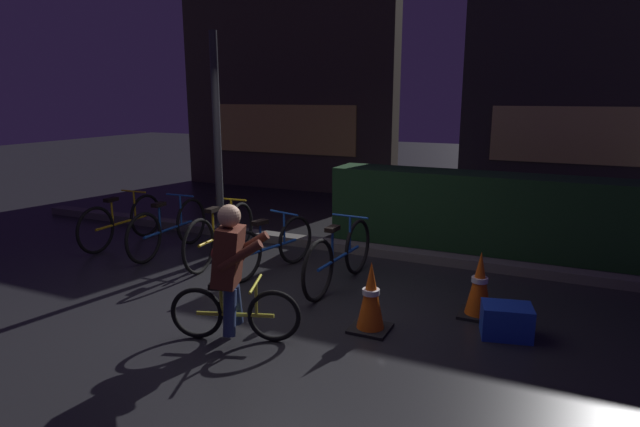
# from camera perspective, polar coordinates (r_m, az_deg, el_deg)

# --- Properties ---
(ground_plane) EXTENTS (40.00, 40.00, 0.00)m
(ground_plane) POSITION_cam_1_polar(r_m,az_deg,el_deg) (5.58, -4.54, -10.10)
(ground_plane) COLOR black
(sidewalk_curb) EXTENTS (12.00, 0.24, 0.12)m
(sidewalk_curb) POSITION_cam_1_polar(r_m,az_deg,el_deg) (7.44, 3.83, -3.73)
(sidewalk_curb) COLOR #56544F
(sidewalk_curb) RESTS_ON ground
(hedge_row) EXTENTS (4.80, 0.70, 1.09)m
(hedge_row) POSITION_cam_1_polar(r_m,az_deg,el_deg) (7.77, 18.83, 0.01)
(hedge_row) COLOR #19381C
(hedge_row) RESTS_ON ground
(storefront_left) EXTENTS (5.30, 0.54, 4.48)m
(storefront_left) POSITION_cam_1_polar(r_m,az_deg,el_deg) (12.49, -3.73, 12.97)
(storefront_left) COLOR #42382D
(storefront_left) RESTS_ON ground
(storefront_right) EXTENTS (4.26, 0.54, 4.79)m
(storefront_right) POSITION_cam_1_polar(r_m,az_deg,el_deg) (11.66, 25.97, 12.53)
(storefront_right) COLOR #383330
(storefront_right) RESTS_ON ground
(street_post) EXTENTS (0.10, 0.10, 2.95)m
(street_post) POSITION_cam_1_polar(r_m,az_deg,el_deg) (7.04, -11.00, 6.86)
(street_post) COLOR #2D2D33
(street_post) RESTS_ON ground
(parked_bike_leftmost) EXTENTS (0.46, 1.66, 0.76)m
(parked_bike_leftmost) POSITION_cam_1_polar(r_m,az_deg,el_deg) (8.26, -20.61, -0.82)
(parked_bike_leftmost) COLOR black
(parked_bike_leftmost) RESTS_ON ground
(parked_bike_left_mid) EXTENTS (0.46, 1.70, 0.78)m
(parked_bike_left_mid) POSITION_cam_1_polar(r_m,az_deg,el_deg) (7.61, -16.02, -1.53)
(parked_bike_left_mid) COLOR black
(parked_bike_left_mid) RESTS_ON ground
(parked_bike_center_left) EXTENTS (0.46, 1.73, 0.80)m
(parked_bike_center_left) POSITION_cam_1_polar(r_m,az_deg,el_deg) (7.06, -10.66, -2.29)
(parked_bike_center_left) COLOR black
(parked_bike_center_left) RESTS_ON ground
(parked_bike_center_right) EXTENTS (0.49, 1.54, 0.73)m
(parked_bike_center_right) POSITION_cam_1_polar(r_m,az_deg,el_deg) (6.55, -5.41, -3.58)
(parked_bike_center_right) COLOR black
(parked_bike_center_right) RESTS_ON ground
(parked_bike_right_mid) EXTENTS (0.46, 1.70, 0.78)m
(parked_bike_right_mid) POSITION_cam_1_polar(r_m,az_deg,el_deg) (6.05, 2.10, -4.67)
(parked_bike_right_mid) COLOR black
(parked_bike_right_mid) RESTS_ON ground
(traffic_cone_near) EXTENTS (0.36, 0.36, 0.67)m
(traffic_cone_near) POSITION_cam_1_polar(r_m,az_deg,el_deg) (4.97, 5.52, -9.03)
(traffic_cone_near) COLOR black
(traffic_cone_near) RESTS_ON ground
(traffic_cone_far) EXTENTS (0.36, 0.36, 0.67)m
(traffic_cone_far) POSITION_cam_1_polar(r_m,az_deg,el_deg) (5.48, 16.85, -7.43)
(traffic_cone_far) COLOR black
(traffic_cone_far) RESTS_ON ground
(blue_crate) EXTENTS (0.50, 0.41, 0.30)m
(blue_crate) POSITION_cam_1_polar(r_m,az_deg,el_deg) (5.18, 19.50, -10.88)
(blue_crate) COLOR #193DB7
(blue_crate) RESTS_ON ground
(cyclist) EXTENTS (1.13, 0.51, 1.25)m
(cyclist) POSITION_cam_1_polar(r_m,az_deg,el_deg) (4.75, -9.55, -6.29)
(cyclist) COLOR black
(cyclist) RESTS_ON ground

